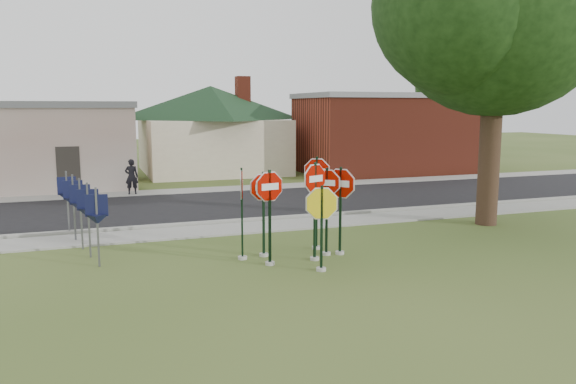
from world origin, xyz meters
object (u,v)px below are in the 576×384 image
object	(u,v)px
stop_sign_yellow	(322,218)
stop_sign_left	(270,204)
pedestrian	(132,177)
stop_sign_center	(315,197)
oak_tree	(498,0)

from	to	relation	value
stop_sign_yellow	stop_sign_left	size ratio (longest dim) A/B	0.88
stop_sign_yellow	stop_sign_left	bearing A→B (deg)	137.97
stop_sign_yellow	pedestrian	distance (m)	14.14
stop_sign_left	pedestrian	xyz separation A→B (m)	(-2.40, 12.80, -0.70)
stop_sign_center	pedestrian	size ratio (longest dim) A/B	1.68
stop_sign_left	pedestrian	distance (m)	13.04
oak_tree	pedestrian	world-z (taller)	oak_tree
stop_sign_center	pedestrian	distance (m)	13.29
stop_sign_yellow	stop_sign_center	bearing A→B (deg)	77.02
stop_sign_yellow	pedestrian	world-z (taller)	stop_sign_yellow
stop_sign_center	stop_sign_yellow	bearing A→B (deg)	-102.98
stop_sign_left	oak_tree	xyz separation A→B (m)	(8.44, 2.28, 5.79)
stop_sign_center	oak_tree	distance (m)	9.46
stop_sign_yellow	pedestrian	size ratio (longest dim) A/B	1.39
stop_sign_center	pedestrian	xyz separation A→B (m)	(-3.64, 12.76, -0.80)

